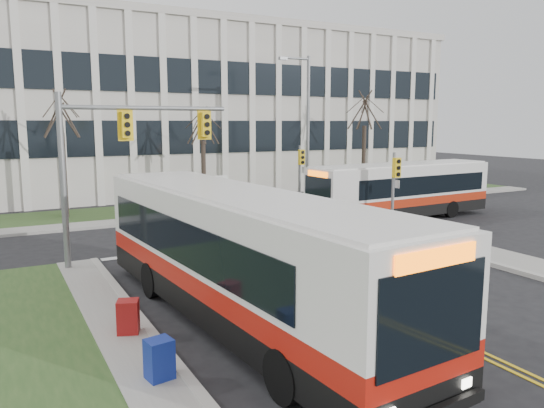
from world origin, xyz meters
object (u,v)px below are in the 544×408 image
at_px(newspaper_box_blue, 159,362).
at_px(newspaper_box_red, 128,319).
at_px(streetlight, 306,122).
at_px(bus_cross, 401,192).
at_px(directory_sign, 216,189).
at_px(bus_main, 239,259).

distance_m(newspaper_box_blue, newspaper_box_red, 2.63).
xyz_separation_m(streetlight, bus_cross, (1.91, -6.70, -3.72)).
height_order(directory_sign, bus_cross, bus_cross).
bearing_deg(bus_main, streetlight, 49.33).
relative_size(streetlight, bus_cross, 0.83).
relative_size(directory_sign, bus_main, 0.16).
bearing_deg(newspaper_box_red, newspaper_box_blue, -69.16).
distance_m(streetlight, bus_main, 20.48).
bearing_deg(newspaper_box_blue, streetlight, 41.97).
distance_m(bus_main, bus_cross, 16.87).
height_order(bus_main, newspaper_box_blue, bus_main).
height_order(newspaper_box_blue, newspaper_box_red, same).
height_order(bus_cross, newspaper_box_red, bus_cross).
bearing_deg(bus_cross, streetlight, -167.12).
xyz_separation_m(bus_main, bus_cross, (13.93, 9.51, -0.22)).
xyz_separation_m(bus_cross, newspaper_box_red, (-16.74, -9.21, -1.00)).
bearing_deg(bus_main, bus_cross, 30.21).
xyz_separation_m(bus_main, newspaper_box_red, (-2.81, 0.30, -1.21)).
distance_m(streetlight, bus_cross, 7.90).
bearing_deg(directory_sign, bus_cross, -47.08).
height_order(directory_sign, newspaper_box_red, directory_sign).
bearing_deg(newspaper_box_blue, directory_sign, 55.51).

